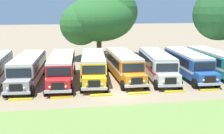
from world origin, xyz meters
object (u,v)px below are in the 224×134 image
parked_bus_slot_2 (62,67)px  parked_bus_slot_6 (188,63)px  broad_shade_tree (100,19)px  parked_bus_slot_1 (28,68)px  parked_bus_slot_5 (157,64)px  parked_bus_slot_3 (93,65)px  parked_bus_slot_4 (124,64)px  parked_bus_slot_7 (215,62)px

parked_bus_slot_2 → parked_bus_slot_6: size_ratio=1.00×
broad_shade_tree → parked_bus_slot_1: bearing=-124.6°
parked_bus_slot_1 → parked_bus_slot_6: (17.87, -0.09, 0.00)m
parked_bus_slot_5 → broad_shade_tree: 14.99m
parked_bus_slot_3 → parked_bus_slot_5: 7.25m
parked_bus_slot_4 → parked_bus_slot_1: bearing=-88.5°
broad_shade_tree → parked_bus_slot_7: bearing=-47.8°
parked_bus_slot_5 → parked_bus_slot_7: (7.14, 0.03, 0.00)m
parked_bus_slot_3 → parked_bus_slot_6: 10.93m
parked_bus_slot_2 → parked_bus_slot_5: size_ratio=0.99×
parked_bus_slot_1 → parked_bus_slot_5: size_ratio=1.00×
parked_bus_slot_1 → parked_bus_slot_7: size_ratio=1.00×
parked_bus_slot_7 → parked_bus_slot_4: bearing=-93.7°
parked_bus_slot_1 → parked_bus_slot_6: 17.87m
parked_bus_slot_3 → parked_bus_slot_7: 14.38m
parked_bus_slot_3 → parked_bus_slot_2: bearing=-80.1°
parked_bus_slot_6 → broad_shade_tree: size_ratio=0.89×
parked_bus_slot_3 → broad_shade_tree: bearing=174.9°
parked_bus_slot_2 → parked_bus_slot_5: same height
broad_shade_tree → parked_bus_slot_5: bearing=-69.7°
parked_bus_slot_6 → broad_shade_tree: bearing=-145.2°
parked_bus_slot_2 → parked_bus_slot_6: (14.35, 0.05, 0.00)m
parked_bus_slot_1 → parked_bus_slot_6: size_ratio=1.00×
parked_bus_slot_2 → parked_bus_slot_3: same height
parked_bus_slot_2 → parked_bus_slot_7: (17.80, 0.18, 0.00)m
parked_bus_slot_2 → parked_bus_slot_7: same height
parked_bus_slot_3 → parked_bus_slot_5: size_ratio=1.00×
parked_bus_slot_2 → broad_shade_tree: (5.72, 13.53, 4.59)m
parked_bus_slot_1 → parked_bus_slot_5: (14.19, 0.02, 0.00)m
parked_bus_slot_2 → parked_bus_slot_5: 10.67m
broad_shade_tree → parked_bus_slot_4: bearing=-84.8°
parked_bus_slot_6 → parked_bus_slot_2: bearing=-87.6°
parked_bus_slot_4 → parked_bus_slot_6: 7.47m
parked_bus_slot_3 → parked_bus_slot_4: size_ratio=1.01×
parked_bus_slot_5 → parked_bus_slot_6: size_ratio=1.01×
parked_bus_slot_7 → parked_bus_slot_5: bearing=-91.1°
parked_bus_slot_3 → parked_bus_slot_5: bearing=93.5°
parked_bus_slot_5 → parked_bus_slot_1: bearing=-85.0°
parked_bus_slot_2 → broad_shade_tree: bearing=160.1°
parked_bus_slot_6 → parked_bus_slot_1: bearing=-88.1°
parked_bus_slot_1 → parked_bus_slot_2: (3.53, -0.13, 0.00)m
parked_bus_slot_7 → broad_shade_tree: bearing=-139.2°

